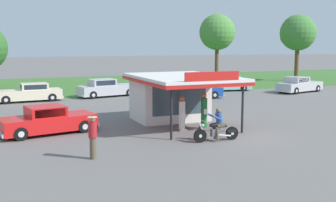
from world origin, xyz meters
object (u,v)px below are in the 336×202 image
(gas_pump_offside, at_px, (204,113))
(bystander_leaning_by_kiosk, at_px, (93,136))
(motorcycle_with_rider, at_px, (217,128))
(parked_car_back_row_centre_right, at_px, (224,84))
(parked_car_back_row_far_left, at_px, (106,88))
(parked_car_back_row_far_right, at_px, (193,90))
(parked_car_back_row_centre_left, at_px, (29,93))
(parked_car_back_row_left, at_px, (299,85))
(gas_pump_nearside, at_px, (182,115))
(featured_classic_sedan, at_px, (48,121))

(gas_pump_offside, distance_m, bystander_leaning_by_kiosk, 7.73)
(motorcycle_with_rider, distance_m, bystander_leaning_by_kiosk, 6.16)
(motorcycle_with_rider, distance_m, parked_car_back_row_centre_right, 21.71)
(motorcycle_with_rider, bearing_deg, parked_car_back_row_far_left, 92.28)
(parked_car_back_row_far_left, distance_m, bystander_leaning_by_kiosk, 20.09)
(parked_car_back_row_centre_right, distance_m, bystander_leaning_by_kiosk, 25.99)
(parked_car_back_row_far_right, height_order, bystander_leaning_by_kiosk, bystander_leaning_by_kiosk)
(motorcycle_with_rider, distance_m, parked_car_back_row_centre_left, 19.32)
(parked_car_back_row_left, relative_size, parked_car_back_row_centre_right, 0.97)
(gas_pump_offside, height_order, parked_car_back_row_centre_right, gas_pump_offside)
(gas_pump_offside, height_order, parked_car_back_row_left, gas_pump_offside)
(gas_pump_offside, relative_size, bystander_leaning_by_kiosk, 1.12)
(motorcycle_with_rider, distance_m, parked_car_back_row_far_left, 18.62)
(parked_car_back_row_far_left, bearing_deg, gas_pump_nearside, -89.36)
(gas_pump_offside, relative_size, parked_car_back_row_centre_right, 0.34)
(parked_car_back_row_far_right, xyz_separation_m, bystander_leaning_by_kiosk, (-11.94, -15.24, 0.26))
(gas_pump_offside, relative_size, featured_classic_sedan, 0.38)
(featured_classic_sedan, xyz_separation_m, parked_car_back_row_centre_right, (18.54, 13.69, 0.03))
(parked_car_back_row_left, height_order, parked_car_back_row_far_right, parked_car_back_row_left)
(motorcycle_with_rider, height_order, parked_car_back_row_centre_right, motorcycle_with_rider)
(featured_classic_sedan, relative_size, parked_car_back_row_far_right, 0.97)
(gas_pump_offside, distance_m, parked_car_back_row_left, 20.37)
(parked_car_back_row_left, bearing_deg, parked_car_back_row_centre_right, 146.94)
(featured_classic_sedan, relative_size, parked_car_back_row_left, 0.93)
(motorcycle_with_rider, relative_size, parked_car_back_row_far_right, 0.43)
(gas_pump_nearside, bearing_deg, parked_car_back_row_far_right, 61.34)
(motorcycle_with_rider, height_order, parked_car_back_row_far_right, motorcycle_with_rider)
(gas_pump_offside, relative_size, parked_car_back_row_centre_left, 0.36)
(featured_classic_sedan, relative_size, parked_car_back_row_centre_right, 0.90)
(parked_car_back_row_centre_right, bearing_deg, motorcycle_with_rider, -121.37)
(gas_pump_offside, distance_m, motorcycle_with_rider, 2.90)
(gas_pump_nearside, xyz_separation_m, motorcycle_with_rider, (0.56, -2.78, -0.19))
(parked_car_back_row_left, bearing_deg, gas_pump_offside, -144.58)
(gas_pump_offside, bearing_deg, parked_car_back_row_far_left, 95.43)
(motorcycle_with_rider, height_order, featured_classic_sedan, motorcycle_with_rider)
(bystander_leaning_by_kiosk, bearing_deg, motorcycle_with_rider, 7.04)
(gas_pump_nearside, height_order, parked_car_back_row_far_right, gas_pump_nearside)
(parked_car_back_row_centre_right, bearing_deg, gas_pump_nearside, -126.98)
(parked_car_back_row_centre_left, bearing_deg, bystander_leaning_by_kiosk, -86.33)
(parked_car_back_row_left, distance_m, parked_car_back_row_centre_right, 7.24)
(gas_pump_nearside, xyz_separation_m, parked_car_back_row_far_right, (6.40, 11.71, -0.16))
(parked_car_back_row_far_left, distance_m, parked_car_back_row_centre_left, 6.60)
(parked_car_back_row_far_left, bearing_deg, bystander_leaning_by_kiosk, -105.49)
(gas_pump_nearside, distance_m, bystander_leaning_by_kiosk, 6.58)
(parked_car_back_row_left, relative_size, parked_car_back_row_centre_left, 1.03)
(motorcycle_with_rider, xyz_separation_m, parked_car_back_row_centre_right, (11.30, 18.54, 0.03))
(featured_classic_sedan, xyz_separation_m, bystander_leaning_by_kiosk, (1.14, -5.60, 0.28))
(parked_car_back_row_left, distance_m, parked_car_back_row_far_right, 11.53)
(gas_pump_offside, relative_size, motorcycle_with_rider, 0.84)
(gas_pump_offside, bearing_deg, parked_car_back_row_left, 35.42)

